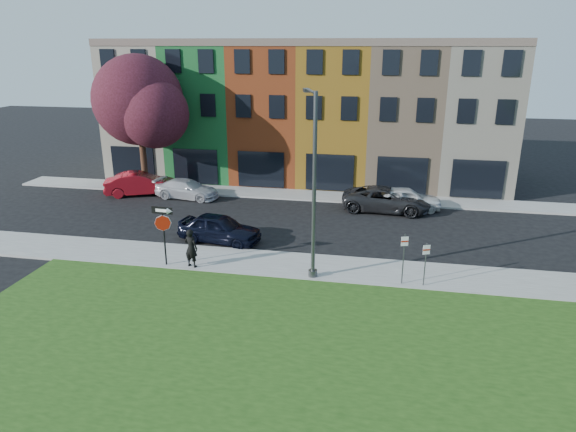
% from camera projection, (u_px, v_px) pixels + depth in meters
% --- Properties ---
extents(ground, '(120.00, 120.00, 0.00)m').
position_uv_depth(ground, '(286.00, 296.00, 21.76)').
color(ground, black).
rests_on(ground, ground).
extents(sidewalk_near, '(40.00, 3.00, 0.12)m').
position_uv_depth(sidewalk_near, '(340.00, 269.00, 24.18)').
color(sidewalk_near, gray).
rests_on(sidewalk_near, ground).
extents(sidewalk_far, '(40.00, 2.40, 0.12)m').
position_uv_depth(sidewalk_far, '(285.00, 194.00, 36.23)').
color(sidewalk_far, gray).
rests_on(sidewalk_far, ground).
extents(grass_park, '(40.00, 16.00, 0.10)m').
position_uv_depth(grass_park, '(520.00, 414.00, 14.74)').
color(grass_park, '#1F4112').
rests_on(grass_park, ground).
extents(rowhouse_block, '(30.00, 10.12, 10.00)m').
position_uv_depth(rowhouse_block, '(306.00, 113.00, 40.33)').
color(rowhouse_block, beige).
rests_on(rowhouse_block, ground).
extents(stop_sign, '(1.05, 0.13, 2.89)m').
position_uv_depth(stop_sign, '(163.00, 224.00, 23.91)').
color(stop_sign, black).
rests_on(stop_sign, sidewalk_near).
extents(man, '(0.90, 0.78, 1.87)m').
position_uv_depth(man, '(191.00, 248.00, 24.06)').
color(man, black).
rests_on(man, sidewalk_near).
extents(sedan_near, '(3.29, 5.09, 1.53)m').
position_uv_depth(sedan_near, '(220.00, 228.00, 27.48)').
color(sedan_near, black).
rests_on(sedan_near, ground).
extents(parked_car_red, '(5.12, 6.05, 1.60)m').
position_uv_depth(parked_car_red, '(140.00, 184.00, 36.09)').
color(parked_car_red, maroon).
rests_on(parked_car_red, ground).
extents(parked_car_silver, '(2.81, 4.87, 1.30)m').
position_uv_depth(parked_car_silver, '(187.00, 189.00, 35.33)').
color(parked_car_silver, '#B9B8BD').
rests_on(parked_car_silver, ground).
extents(parked_car_dark, '(3.20, 5.83, 1.54)m').
position_uv_depth(parked_car_dark, '(386.00, 199.00, 32.58)').
color(parked_car_dark, black).
rests_on(parked_car_dark, ground).
extents(parked_car_white, '(3.30, 5.05, 1.51)m').
position_uv_depth(parked_car_white, '(406.00, 199.00, 32.74)').
color(parked_car_white, silver).
rests_on(parked_car_white, ground).
extents(street_lamp, '(1.09, 2.49, 8.23)m').
position_uv_depth(street_lamp, '(313.00, 187.00, 22.20)').
color(street_lamp, '#424546').
rests_on(street_lamp, sidewalk_near).
extents(parking_sign_a, '(0.31, 0.14, 2.33)m').
position_uv_depth(parking_sign_a, '(404.00, 253.00, 22.16)').
color(parking_sign_a, '#424546').
rests_on(parking_sign_a, sidewalk_near).
extents(parking_sign_b, '(0.31, 0.15, 1.96)m').
position_uv_depth(parking_sign_b, '(426.00, 259.00, 22.06)').
color(parking_sign_b, '#424546').
rests_on(parking_sign_b, sidewalk_near).
extents(tree_purple, '(7.42, 6.49, 9.44)m').
position_uv_depth(tree_purple, '(140.00, 102.00, 35.32)').
color(tree_purple, black).
rests_on(tree_purple, sidewalk_far).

